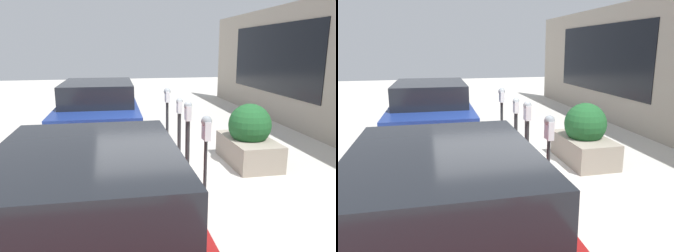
% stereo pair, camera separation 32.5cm
% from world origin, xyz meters
% --- Properties ---
extents(ground_plane, '(40.00, 40.00, 0.00)m').
position_xyz_m(ground_plane, '(0.00, 0.00, 0.00)').
color(ground_plane, beige).
extents(curb_strip, '(19.00, 0.16, 0.04)m').
position_xyz_m(curb_strip, '(0.00, 0.08, 0.02)').
color(curb_strip, red).
rests_on(curb_strip, ground_plane).
extents(parking_meter_nearest, '(0.19, 0.16, 1.41)m').
position_xyz_m(parking_meter_nearest, '(-1.53, -0.41, 1.08)').
color(parking_meter_nearest, '#232326').
rests_on(parking_meter_nearest, ground_plane).
extents(parking_meter_second, '(0.17, 0.15, 1.47)m').
position_xyz_m(parking_meter_second, '(-0.53, -0.38, 0.94)').
color(parking_meter_second, '#232326').
rests_on(parking_meter_second, ground_plane).
extents(parking_meter_middle, '(0.16, 0.14, 1.37)m').
position_xyz_m(parking_meter_middle, '(0.49, -0.46, 0.89)').
color(parking_meter_middle, '#232326').
rests_on(parking_meter_middle, ground_plane).
extents(parking_meter_fourth, '(0.19, 0.16, 1.46)m').
position_xyz_m(parking_meter_fourth, '(1.54, -0.39, 1.06)').
color(parking_meter_fourth, '#232326').
rests_on(parking_meter_fourth, ground_plane).
extents(planter_box, '(1.56, 0.89, 1.26)m').
position_xyz_m(planter_box, '(0.15, -1.87, 0.53)').
color(planter_box, gray).
rests_on(planter_box, ground_plane).
extents(parked_car_front, '(4.20, 1.98, 1.48)m').
position_xyz_m(parked_car_front, '(-2.92, 1.21, 0.77)').
color(parked_car_front, maroon).
rests_on(parked_car_front, ground_plane).
extents(parked_car_middle, '(4.66, 2.09, 1.52)m').
position_xyz_m(parked_car_middle, '(2.80, 1.23, 0.80)').
color(parked_car_middle, navy).
rests_on(parked_car_middle, ground_plane).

